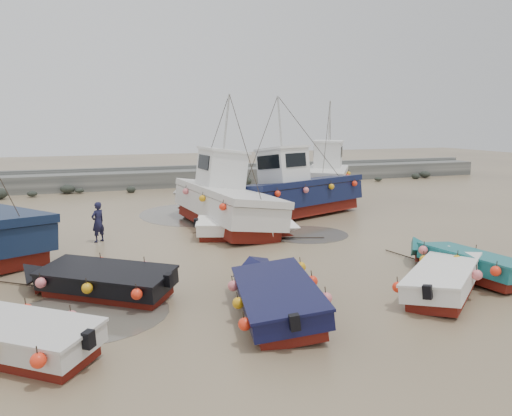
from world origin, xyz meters
The scene contains 14 objects.
ground centered at (0.00, 0.00, 0.00)m, with size 120.00×120.00×0.00m, color #95815F.
seawall centered at (0.05, 21.99, 0.63)m, with size 60.00×4.92×1.50m.
puddle_a centered at (-4.37, -2.76, 0.00)m, with size 4.26×4.26×0.01m, color #554F45.
puddle_b centered at (5.04, 3.73, 0.00)m, with size 3.65×3.65×0.01m, color #554F45.
puddle_d centered at (1.40, 10.18, 0.00)m, with size 5.76×5.76×0.01m, color #554F45.
dinghy_1 centered at (0.40, -4.09, 0.54)m, with size 2.98×6.55×1.43m.
dinghy_2 centered at (7.22, -3.38, 0.55)m, with size 2.38×5.67×1.43m.
dinghy_3 centered at (5.67, -4.46, 0.54)m, with size 5.36×4.59×1.43m.
dinghy_4 centered at (-4.04, -1.26, 0.54)m, with size 5.33×4.35×1.43m.
dinghy_5 centered at (2.15, 3.88, 0.56)m, with size 5.35×2.81×1.43m.
cabin_boat_1 centered at (1.87, 6.87, 1.31)m, with size 3.56×11.05×6.22m.
cabin_boat_2 centered at (6.07, 7.69, 1.32)m, with size 10.36×5.68×6.22m.
cabin_boat_3 centered at (11.37, 13.96, 1.38)m, with size 6.01×8.33×6.22m.
person centered at (-3.70, 5.41, 0.00)m, with size 0.61×0.40×1.68m, color #161732.
Camera 1 is at (-4.38, -15.75, 4.98)m, focal length 35.00 mm.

